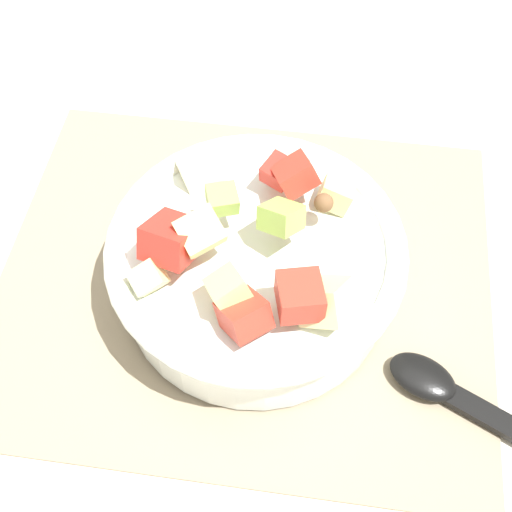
{
  "coord_description": "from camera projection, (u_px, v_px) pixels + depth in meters",
  "views": [
    {
      "loc": [
        0.06,
        -0.33,
        0.52
      ],
      "look_at": [
        0.01,
        -0.01,
        0.06
      ],
      "focal_mm": 48.12,
      "sensor_mm": 36.0,
      "label": 1
    }
  ],
  "objects": [
    {
      "name": "ground_plane",
      "position": [
        245.0,
        278.0,
        0.62
      ],
      "size": [
        2.4,
        2.4,
        0.0
      ],
      "primitive_type": "plane",
      "color": "silver"
    },
    {
      "name": "placemat",
      "position": [
        245.0,
        276.0,
        0.62
      ],
      "size": [
        0.44,
        0.37,
        0.01
      ],
      "primitive_type": "cube",
      "color": "gray",
      "rests_on": "ground_plane"
    },
    {
      "name": "serving_spoon",
      "position": [
        476.0,
        408.0,
        0.54
      ],
      "size": [
        0.21,
        0.12,
        0.01
      ],
      "color": "black",
      "rests_on": "placemat"
    },
    {
      "name": "salad_bowl",
      "position": [
        256.0,
        262.0,
        0.57
      ],
      "size": [
        0.25,
        0.25,
        0.12
      ],
      "color": "white",
      "rests_on": "placemat"
    }
  ]
}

